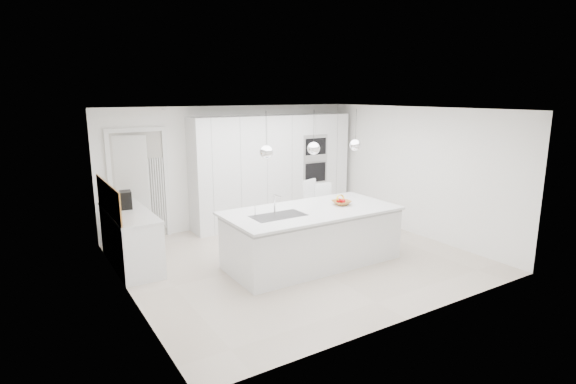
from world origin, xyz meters
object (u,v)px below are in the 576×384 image
island_base (313,238)px  bar_stool_left (313,211)px  fruit_bowl (341,203)px  espresso_machine (126,200)px  bar_stool_right (327,211)px

island_base → bar_stool_left: size_ratio=2.44×
fruit_bowl → bar_stool_left: bearing=85.4°
espresso_machine → bar_stool_right: (3.52, -0.78, -0.52)m
island_base → bar_stool_right: size_ratio=2.65×
bar_stool_left → bar_stool_right: size_ratio=1.09×
island_base → bar_stool_left: 1.18m
bar_stool_right → island_base: bearing=-118.7°
fruit_bowl → bar_stool_right: bearing=67.3°
island_base → bar_stool_right: bearing=43.5°
island_base → espresso_machine: espresso_machine is taller
espresso_machine → bar_stool_left: (3.21, -0.77, -0.47)m
fruit_bowl → espresso_machine: (-3.14, 1.69, 0.11)m
espresso_machine → bar_stool_left: espresso_machine is taller
island_base → fruit_bowl: size_ratio=9.18×
espresso_machine → bar_stool_right: bearing=-4.3°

